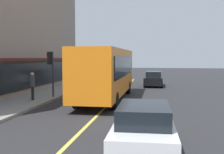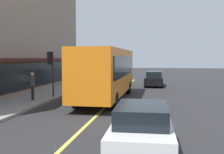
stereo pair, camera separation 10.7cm
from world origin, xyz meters
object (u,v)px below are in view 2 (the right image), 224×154
at_px(car_black, 154,79).
at_px(bus, 107,71).
at_px(car_white, 142,129).
at_px(pedestrian_waiting, 32,83).
at_px(traffic_light, 51,63).
at_px(car_silver, 107,77).

bearing_deg(car_black, bus, 162.33).
xyz_separation_m(car_white, pedestrian_waiting, (8.55, 7.60, 0.52)).
xyz_separation_m(bus, car_white, (-10.45, -3.00, -1.24)).
bearing_deg(car_white, pedestrian_waiting, 41.61).
bearing_deg(bus, traffic_light, 92.53).
xyz_separation_m(car_white, car_black, (20.30, -0.13, 0.00)).
bearing_deg(pedestrian_waiting, traffic_light, -18.84).
height_order(bus, car_white, bus).
relative_size(bus, traffic_light, 3.48).
bearing_deg(car_white, car_silver, 12.87).
bearing_deg(traffic_light, pedestrian_waiting, 161.16).
bearing_deg(bus, car_black, -17.67).
height_order(traffic_light, car_white, traffic_light).
bearing_deg(traffic_light, car_white, -145.69).
relative_size(bus, car_silver, 2.59).
distance_m(car_white, car_black, 20.30).
height_order(car_black, pedestrian_waiting, pedestrian_waiting).
height_order(bus, car_black, bus).
bearing_deg(traffic_light, car_silver, -9.00).
bearing_deg(car_black, traffic_light, 144.51).
relative_size(car_black, pedestrian_waiting, 2.37).
xyz_separation_m(traffic_light, pedestrian_waiting, (-1.72, 0.59, -1.28)).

